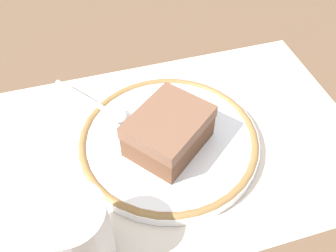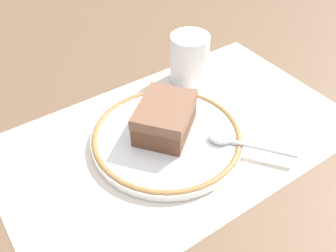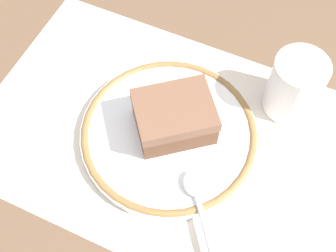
{
  "view_description": "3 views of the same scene",
  "coord_description": "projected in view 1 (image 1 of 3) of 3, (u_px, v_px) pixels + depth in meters",
  "views": [
    {
      "loc": [
        -0.07,
        -0.29,
        0.37
      ],
      "look_at": [
        0.02,
        0.0,
        0.03
      ],
      "focal_mm": 39.93,
      "sensor_mm": 36.0,
      "label": 1
    },
    {
      "loc": [
        0.25,
        0.33,
        0.4
      ],
      "look_at": [
        0.02,
        0.0,
        0.03
      ],
      "focal_mm": 40.08,
      "sensor_mm": 36.0,
      "label": 2
    },
    {
      "loc": [
        -0.09,
        0.25,
        0.51
      ],
      "look_at": [
        0.02,
        0.0,
        0.03
      ],
      "focal_mm": 47.78,
      "sensor_mm": 36.0,
      "label": 3
    }
  ],
  "objects": [
    {
      "name": "cake_slice",
      "position": [
        169.0,
        131.0,
        0.44
      ],
      "size": [
        0.12,
        0.12,
        0.05
      ],
      "color": "brown",
      "rests_on": "plate"
    },
    {
      "name": "spoon",
      "position": [
        105.0,
        108.0,
        0.49
      ],
      "size": [
        0.09,
        0.11,
        0.01
      ],
      "color": "silver",
      "rests_on": "plate"
    },
    {
      "name": "plate",
      "position": [
        168.0,
        139.0,
        0.47
      ],
      "size": [
        0.23,
        0.23,
        0.02
      ],
      "color": "white",
      "rests_on": "placemat"
    },
    {
      "name": "ground_plane",
      "position": [
        154.0,
        149.0,
        0.47
      ],
      "size": [
        2.4,
        2.4,
        0.0
      ],
      "primitive_type": "plane",
      "color": "brown"
    },
    {
      "name": "cup",
      "position": [
        77.0,
        237.0,
        0.35
      ],
      "size": [
        0.07,
        0.07,
        0.09
      ],
      "color": "white",
      "rests_on": "placemat"
    },
    {
      "name": "placemat",
      "position": [
        154.0,
        148.0,
        0.47
      ],
      "size": [
        0.53,
        0.32,
        0.0
      ],
      "primitive_type": "cube",
      "color": "beige",
      "rests_on": "ground_plane"
    }
  ]
}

